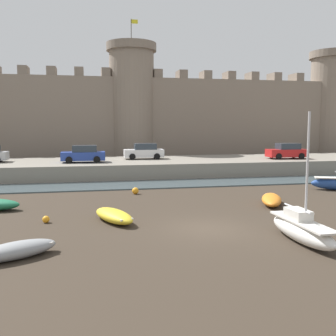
% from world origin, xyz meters
% --- Properties ---
extents(ground_plane, '(160.00, 160.00, 0.00)m').
position_xyz_m(ground_plane, '(0.00, 0.00, 0.00)').
color(ground_plane, '#382D23').
extents(water_channel, '(80.00, 4.50, 0.10)m').
position_xyz_m(water_channel, '(0.00, 14.35, 0.05)').
color(water_channel, '#47565B').
rests_on(water_channel, ground).
extents(quay_road, '(69.20, 10.00, 1.48)m').
position_xyz_m(quay_road, '(0.00, 21.60, 0.74)').
color(quay_road, gray).
rests_on(quay_road, ground).
extents(castle, '(63.55, 6.35, 18.31)m').
position_xyz_m(castle, '(-0.00, 33.17, 6.60)').
color(castle, gray).
rests_on(castle, ground).
extents(sailboat_midflat_left, '(1.20, 4.68, 5.65)m').
position_xyz_m(sailboat_midflat_left, '(3.38, -2.86, 0.57)').
color(sailboat_midflat_left, silver).
rests_on(sailboat_midflat_left, ground).
extents(rowboat_near_channel_left, '(2.50, 3.67, 0.66)m').
position_xyz_m(rowboat_near_channel_left, '(-4.42, 2.32, 0.34)').
color(rowboat_near_channel_left, yellow).
rests_on(rowboat_near_channel_left, ground).
extents(rowboat_midflat_centre, '(2.56, 3.76, 0.64)m').
position_xyz_m(rowboat_midflat_centre, '(5.74, 4.80, 0.34)').
color(rowboat_midflat_centre, orange).
rests_on(rowboat_midflat_centre, ground).
extents(rowboat_near_channel_right, '(3.31, 2.50, 0.65)m').
position_xyz_m(rowboat_near_channel_right, '(-8.46, -2.65, 0.34)').
color(rowboat_near_channel_right, gray).
rests_on(rowboat_near_channel_right, ground).
extents(mooring_buoy_off_centre, '(0.49, 0.49, 0.49)m').
position_xyz_m(mooring_buoy_off_centre, '(-2.35, 10.27, 0.25)').
color(mooring_buoy_off_centre, orange).
rests_on(mooring_buoy_off_centre, ground).
extents(mooring_buoy_near_channel, '(0.37, 0.37, 0.37)m').
position_xyz_m(mooring_buoy_near_channel, '(-7.91, 2.81, 0.19)').
color(mooring_buoy_near_channel, orange).
rests_on(mooring_buoy_near_channel, ground).
extents(car_quay_centre_west, '(4.13, 1.93, 1.62)m').
position_xyz_m(car_quay_centre_west, '(-6.11, 20.11, 2.25)').
color(car_quay_centre_west, '#263F99').
rests_on(car_quay_centre_west, quay_road).
extents(car_quay_centre_east, '(4.13, 1.93, 1.62)m').
position_xyz_m(car_quay_centre_east, '(14.87, 19.94, 2.25)').
color(car_quay_centre_east, red).
rests_on(car_quay_centre_east, quay_road).
extents(car_quay_west, '(4.13, 1.93, 1.62)m').
position_xyz_m(car_quay_west, '(0.06, 22.60, 2.25)').
color(car_quay_west, silver).
rests_on(car_quay_west, quay_road).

